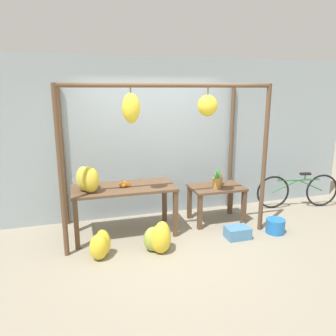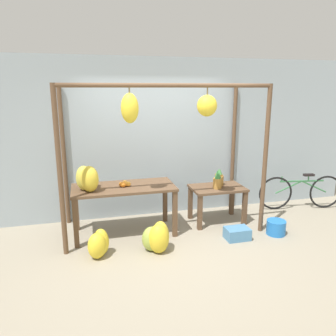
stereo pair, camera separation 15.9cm
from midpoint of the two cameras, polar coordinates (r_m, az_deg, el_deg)
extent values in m
plane|color=gray|center=(4.95, 2.04, -13.66)|extent=(20.00, 20.00, 0.00)
cube|color=#99A8B2|center=(5.86, -1.88, 5.11)|extent=(8.00, 0.08, 2.80)
cylinder|color=brown|center=(4.57, -17.38, -0.89)|extent=(0.07, 0.07, 2.34)
cylinder|color=brown|center=(5.35, 17.36, 1.19)|extent=(0.07, 0.07, 2.34)
cylinder|color=brown|center=(5.67, -16.91, 1.91)|extent=(0.07, 0.07, 2.34)
cylinder|color=brown|center=(6.32, 12.00, 3.37)|extent=(0.07, 0.07, 2.34)
cylinder|color=brown|center=(4.60, 1.49, 14.20)|extent=(3.06, 0.06, 0.06)
cylinder|color=brown|center=(4.48, -5.72, 13.34)|extent=(0.02, 0.02, 0.07)
ellipsoid|color=yellow|center=(4.49, -5.65, 10.32)|extent=(0.24, 0.22, 0.40)
cylinder|color=brown|center=(4.78, 7.86, 13.11)|extent=(0.02, 0.02, 0.10)
ellipsoid|color=yellow|center=(4.79, 7.78, 10.69)|extent=(0.29, 0.26, 0.31)
cube|color=brown|center=(5.16, -6.85, -3.39)|extent=(1.59, 0.73, 0.04)
cube|color=brown|center=(4.96, -14.89, -9.34)|extent=(0.07, 0.07, 0.75)
cube|color=brown|center=(5.15, 2.10, -7.99)|extent=(0.07, 0.07, 0.75)
cube|color=brown|center=(5.55, -14.90, -6.82)|extent=(0.07, 0.07, 0.75)
cube|color=brown|center=(5.71, 0.28, -5.72)|extent=(0.07, 0.07, 0.75)
cube|color=brown|center=(5.69, 9.40, -3.46)|extent=(0.90, 0.60, 0.04)
cube|color=brown|center=(5.43, 6.41, -7.73)|extent=(0.07, 0.07, 0.59)
cube|color=brown|center=(5.76, 13.97, -6.82)|extent=(0.07, 0.07, 0.59)
cube|color=brown|center=(5.87, 4.68, -6.04)|extent=(0.07, 0.07, 0.59)
cube|color=brown|center=(6.17, 11.79, -5.29)|extent=(0.07, 0.07, 0.59)
ellipsoid|color=gold|center=(5.02, -12.71, -2.12)|extent=(0.27, 0.27, 0.30)
ellipsoid|color=gold|center=(5.11, -12.76, -1.75)|extent=(0.27, 0.29, 0.32)
ellipsoid|color=gold|center=(5.01, -13.55, -1.72)|extent=(0.33, 0.34, 0.37)
ellipsoid|color=gold|center=(4.91, -12.61, -1.89)|extent=(0.37, 0.38, 0.39)
sphere|color=orange|center=(5.10, -6.95, -2.85)|extent=(0.09, 0.09, 0.09)
sphere|color=orange|center=(5.13, -6.64, -2.71)|extent=(0.09, 0.09, 0.09)
sphere|color=orange|center=(5.13, -7.26, -2.84)|extent=(0.07, 0.07, 0.07)
sphere|color=orange|center=(5.12, -6.05, -2.81)|extent=(0.08, 0.08, 0.08)
cylinder|color=olive|center=(5.63, 9.54, -2.51)|extent=(0.13, 0.13, 0.18)
cone|color=#337538|center=(5.59, 9.60, -1.11)|extent=(0.09, 0.09, 0.11)
cylinder|color=#B27F38|center=(5.57, 9.42, -2.68)|extent=(0.14, 0.14, 0.18)
cone|color=#337538|center=(5.54, 9.48, -1.27)|extent=(0.10, 0.10, 0.11)
cylinder|color=olive|center=(5.78, 9.58, -2.00)|extent=(0.14, 0.14, 0.19)
cone|color=#428442|center=(5.74, 9.64, -0.60)|extent=(0.10, 0.10, 0.10)
cylinder|color=#B27F38|center=(5.65, 9.32, -2.54)|extent=(0.13, 0.13, 0.16)
cone|color=#337538|center=(5.61, 9.38, -1.09)|extent=(0.09, 0.09, 0.14)
cylinder|color=#B27F38|center=(5.77, 9.79, -2.14)|extent=(0.13, 0.13, 0.17)
cone|color=#428442|center=(5.74, 9.85, -0.77)|extent=(0.09, 0.09, 0.12)
ellipsoid|color=yellow|center=(4.75, -10.59, -12.53)|extent=(0.29, 0.28, 0.39)
ellipsoid|color=gold|center=(4.80, -11.29, -12.95)|extent=(0.25, 0.27, 0.28)
ellipsoid|color=yellow|center=(4.67, -11.26, -13.15)|extent=(0.36, 0.36, 0.37)
ellipsoid|color=gold|center=(4.79, -0.32, -11.72)|extent=(0.30, 0.32, 0.44)
ellipsoid|color=#9EB247|center=(4.85, -0.84, -12.05)|extent=(0.29, 0.26, 0.33)
ellipsoid|color=#9EB247|center=(4.79, -1.87, -12.22)|extent=(0.29, 0.26, 0.36)
ellipsoid|color=yellow|center=(4.71, -0.64, -12.21)|extent=(0.36, 0.34, 0.43)
cube|color=#4C84B2|center=(5.29, 12.81, -11.06)|extent=(0.37, 0.26, 0.18)
cylinder|color=blue|center=(5.60, 19.09, -9.75)|extent=(0.30, 0.30, 0.23)
torus|color=black|center=(7.08, 26.35, -3.75)|extent=(0.64, 0.15, 0.65)
torus|color=black|center=(6.62, 18.87, -4.18)|extent=(0.64, 0.15, 0.65)
cylinder|color=#337042|center=(6.78, 22.91, -2.12)|extent=(0.84, 0.18, 0.03)
cylinder|color=#337042|center=(6.92, 24.67, -2.95)|extent=(0.51, 0.12, 0.25)
cylinder|color=#337042|center=(6.70, 20.92, -3.14)|extent=(0.51, 0.12, 0.25)
cylinder|color=#337042|center=(6.82, 23.89, -1.67)|extent=(0.02, 0.02, 0.10)
cube|color=black|center=(6.81, 23.94, -1.10)|extent=(0.21, 0.11, 0.04)
cylinder|color=#337042|center=(6.59, 19.86, -1.82)|extent=(0.02, 0.02, 0.10)
camera|label=1|loc=(0.08, -89.13, 0.21)|focal=35.00mm
camera|label=2|loc=(0.08, 90.87, -0.21)|focal=35.00mm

